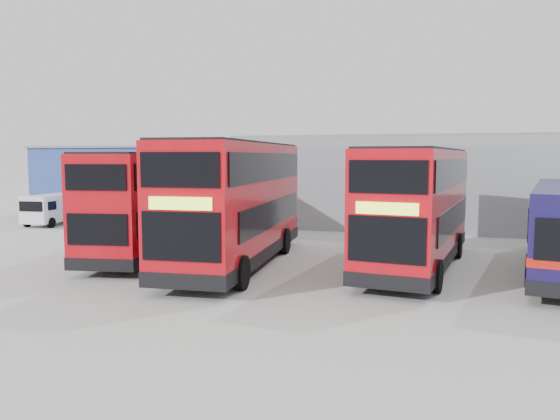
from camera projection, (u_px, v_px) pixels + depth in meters
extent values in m
plane|color=#A4A49F|center=(219.00, 283.00, 19.10)|extent=(120.00, 120.00, 0.00)
cube|color=navy|center=(136.00, 183.00, 39.94)|extent=(12.00, 8.00, 5.00)
cube|color=slate|center=(135.00, 148.00, 39.69)|extent=(12.30, 8.30, 0.15)
cube|color=#4384BE|center=(103.00, 178.00, 35.97)|extent=(3.96, 0.15, 1.40)
cube|color=gray|center=(449.00, 186.00, 35.75)|extent=(30.00, 12.00, 5.00)
cube|color=slate|center=(452.00, 142.00, 32.81)|extent=(30.50, 6.33, 1.29)
cube|color=slate|center=(450.00, 144.00, 38.15)|extent=(30.50, 6.33, 1.29)
cube|color=red|center=(152.00, 201.00, 24.46)|extent=(4.15, 10.99, 4.14)
cube|color=black|center=(153.00, 242.00, 24.64)|extent=(4.20, 11.03, 0.46)
cube|color=black|center=(177.00, 213.00, 23.94)|extent=(1.43, 8.99, 0.97)
cube|color=black|center=(121.00, 212.00, 24.27)|extent=(1.43, 8.99, 0.97)
cube|color=black|center=(179.00, 173.00, 24.17)|extent=(1.59, 10.00, 0.97)
cube|color=black|center=(124.00, 173.00, 24.51)|extent=(1.59, 10.00, 0.97)
cube|color=black|center=(188.00, 203.00, 29.83)|extent=(2.28, 0.40, 1.38)
cube|color=black|center=(187.00, 170.00, 29.65)|extent=(2.28, 0.40, 0.97)
cube|color=#B7E730|center=(188.00, 187.00, 29.75)|extent=(1.82, 0.32, 0.36)
cube|color=black|center=(97.00, 230.00, 19.21)|extent=(2.23, 0.39, 1.12)
cube|color=black|center=(96.00, 177.00, 19.03)|extent=(2.23, 0.39, 0.92)
cube|color=black|center=(151.00, 154.00, 24.26)|extent=(3.98, 10.81, 0.10)
cylinder|color=black|center=(202.00, 232.00, 28.17)|extent=(0.48, 1.10, 1.06)
cylinder|color=black|center=(156.00, 231.00, 28.48)|extent=(0.48, 1.10, 1.06)
cylinder|color=black|center=(158.00, 254.00, 21.82)|extent=(0.48, 1.10, 1.06)
cylinder|color=black|center=(100.00, 252.00, 22.13)|extent=(0.48, 1.10, 1.06)
cube|color=red|center=(237.00, 200.00, 22.03)|extent=(3.56, 11.85, 4.51)
cube|color=black|center=(238.00, 250.00, 22.23)|extent=(3.61, 11.90, 0.50)
cube|color=black|center=(208.00, 211.00, 22.81)|extent=(0.72, 9.89, 1.06)
cube|color=black|center=(274.00, 213.00, 22.21)|extent=(0.72, 9.89, 1.06)
cube|color=black|center=(204.00, 166.00, 22.19)|extent=(0.79, 11.00, 1.06)
cube|color=black|center=(271.00, 166.00, 21.59)|extent=(0.79, 11.00, 1.06)
cube|color=black|center=(181.00, 237.00, 16.39)|extent=(2.50, 0.22, 1.50)
cube|color=black|center=(180.00, 170.00, 16.19)|extent=(2.50, 0.22, 1.06)
cube|color=#B7E730|center=(180.00, 203.00, 16.28)|extent=(2.00, 0.18, 0.39)
cube|color=black|center=(271.00, 204.00, 27.79)|extent=(2.45, 0.22, 1.22)
cube|color=black|center=(271.00, 164.00, 27.60)|extent=(2.45, 0.22, 1.00)
cube|color=black|center=(237.00, 143.00, 21.80)|extent=(3.38, 11.67, 0.11)
cylinder|color=black|center=(165.00, 269.00, 18.56)|extent=(0.43, 1.18, 1.16)
cylinder|color=black|center=(241.00, 273.00, 17.99)|extent=(0.43, 1.18, 1.16)
cylinder|color=black|center=(228.00, 239.00, 25.38)|extent=(0.43, 1.18, 1.16)
cylinder|color=black|center=(284.00, 241.00, 24.81)|extent=(0.43, 1.18, 1.16)
cube|color=red|center=(418.00, 205.00, 21.46)|extent=(4.05, 11.32, 4.27)
cube|color=black|center=(417.00, 253.00, 21.65)|extent=(4.10, 11.37, 0.47)
cube|color=black|center=(386.00, 215.00, 22.43)|extent=(1.27, 9.31, 1.00)
cube|color=black|center=(454.00, 218.00, 21.36)|extent=(1.27, 9.31, 1.00)
cube|color=black|center=(385.00, 172.00, 21.87)|extent=(1.41, 10.36, 1.00)
cube|color=black|center=(454.00, 172.00, 20.80)|extent=(1.41, 10.36, 1.00)
cube|color=black|center=(386.00, 240.00, 16.46)|extent=(2.36, 0.36, 1.42)
cube|color=black|center=(387.00, 177.00, 16.27)|extent=(2.36, 0.36, 1.00)
cube|color=#B7E730|center=(387.00, 209.00, 16.35)|extent=(1.89, 0.29, 0.37)
cube|color=black|center=(437.00, 208.00, 26.59)|extent=(2.31, 0.35, 1.16)
cube|color=black|center=(438.00, 169.00, 26.40)|extent=(2.31, 0.35, 0.95)
cube|color=black|center=(419.00, 150.00, 21.25)|extent=(3.88, 11.14, 0.11)
cylinder|color=black|center=(360.00, 270.00, 18.65)|extent=(0.48, 1.13, 1.10)
cylinder|color=black|center=(436.00, 276.00, 17.64)|extent=(0.48, 1.13, 1.10)
cylinder|color=black|center=(399.00, 242.00, 24.71)|extent=(0.48, 1.13, 1.10)
cylinder|color=black|center=(457.00, 245.00, 23.70)|extent=(0.48, 1.13, 1.10)
cube|color=black|center=(534.00, 211.00, 20.85)|extent=(1.93, 10.06, 1.06)
cylinder|color=black|center=(538.00, 240.00, 25.14)|extent=(0.56, 1.20, 1.16)
cylinder|color=black|center=(531.00, 271.00, 18.22)|extent=(0.56, 1.20, 1.16)
cube|color=white|center=(54.00, 207.00, 35.30)|extent=(2.03, 4.54, 1.69)
cube|color=black|center=(31.00, 206.00, 33.11)|extent=(1.60, 0.14, 0.62)
cube|color=black|center=(27.00, 205.00, 34.10)|extent=(0.09, 0.80, 0.53)
cube|color=black|center=(52.00, 206.00, 33.70)|extent=(0.09, 0.80, 0.53)
cylinder|color=black|center=(27.00, 222.00, 34.10)|extent=(0.25, 0.65, 0.64)
cylinder|color=black|center=(51.00, 223.00, 33.73)|extent=(0.25, 0.65, 0.64)
cylinder|color=black|center=(57.00, 217.00, 37.03)|extent=(0.25, 0.65, 0.64)
cylinder|color=black|center=(79.00, 217.00, 36.66)|extent=(0.25, 0.65, 0.64)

